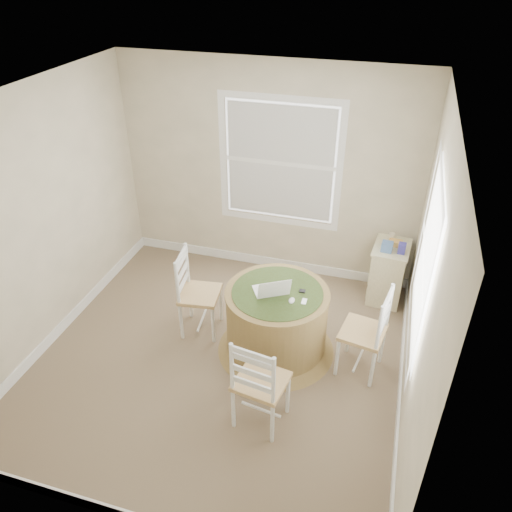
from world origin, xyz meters
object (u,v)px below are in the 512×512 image
(round_table, at_px, (277,319))
(laptop, at_px, (271,290))
(chair_left, at_px, (200,294))
(corner_chest, at_px, (388,272))
(chair_near, at_px, (261,381))
(chair_right, at_px, (363,332))

(round_table, height_order, laptop, laptop)
(chair_left, bearing_deg, corner_chest, -65.92)
(chair_near, xyz_separation_m, laptop, (-0.15, 0.89, 0.29))
(laptop, xyz_separation_m, corner_chest, (1.07, 1.25, -0.41))
(laptop, bearing_deg, chair_left, -37.71)
(chair_left, bearing_deg, chair_right, -101.47)
(round_table, bearing_deg, chair_left, 173.69)
(chair_left, relative_size, laptop, 2.27)
(laptop, relative_size, corner_chest, 0.59)
(corner_chest, bearing_deg, round_table, -125.15)
(round_table, distance_m, chair_left, 0.86)
(chair_left, height_order, corner_chest, chair_left)
(round_table, bearing_deg, chair_right, -3.59)
(chair_left, distance_m, chair_right, 1.72)
(chair_left, distance_m, laptop, 0.86)
(round_table, xyz_separation_m, chair_left, (-0.86, 0.08, 0.07))
(chair_near, xyz_separation_m, corner_chest, (0.92, 2.15, -0.12))
(chair_right, height_order, laptop, laptop)
(round_table, bearing_deg, laptop, -159.61)
(chair_right, relative_size, laptop, 2.27)
(round_table, relative_size, chair_near, 1.27)
(round_table, distance_m, laptop, 0.37)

